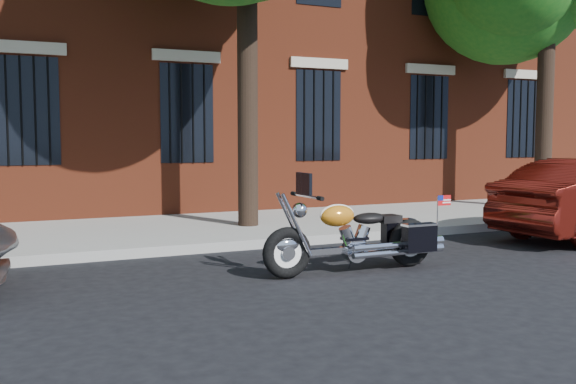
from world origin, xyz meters
name	(u,v)px	position (x,y,z in m)	size (l,w,h in m)	color
ground	(290,265)	(0.00, 0.00, 0.00)	(120.00, 120.00, 0.00)	black
curb	(253,244)	(0.00, 1.38, 0.07)	(40.00, 0.16, 0.15)	gray
sidewalk	(215,228)	(0.00, 3.26, 0.07)	(40.00, 3.60, 0.15)	gray
motorcycle	(360,238)	(0.63, -0.77, 0.43)	(2.53, 0.73, 1.28)	black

